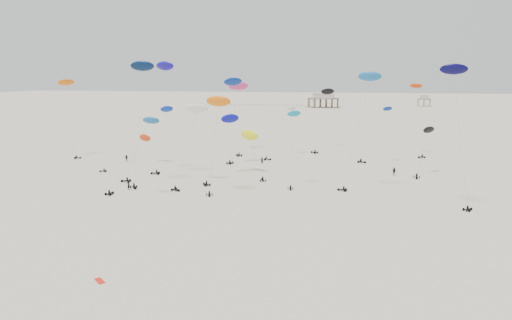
% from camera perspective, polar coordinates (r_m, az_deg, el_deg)
% --- Properties ---
extents(ground_plane, '(900.00, 900.00, 0.00)m').
position_cam_1_polar(ground_plane, '(202.08, 6.88, 3.27)').
color(ground_plane, beige).
extents(pavilion_main, '(21.00, 13.00, 9.80)m').
position_cam_1_polar(pavilion_main, '(351.59, 7.69, 6.66)').
color(pavilion_main, brown).
rests_on(pavilion_main, ground).
extents(pavilion_small, '(9.00, 7.00, 8.00)m').
position_cam_1_polar(pavilion_small, '(382.52, 18.65, 6.37)').
color(pavilion_small, brown).
rests_on(pavilion_small, ground).
extents(pier_fence, '(80.20, 0.20, 1.50)m').
position_cam_1_polar(pier_fence, '(359.89, -0.65, 6.26)').
color(pier_fence, black).
rests_on(pier_fence, ground).
extents(rig_0, '(5.48, 10.54, 11.81)m').
position_cam_1_polar(rig_0, '(118.57, 18.70, 1.48)').
color(rig_0, black).
rests_on(rig_0, ground).
extents(rig_1, '(8.95, 4.64, 11.96)m').
position_cam_1_polar(rig_1, '(96.66, -14.27, -0.21)').
color(rig_1, black).
rests_on(rig_1, ground).
extents(rig_2, '(3.40, 11.87, 15.87)m').
position_cam_1_polar(rig_2, '(119.54, -10.67, 2.80)').
color(rig_2, black).
rests_on(rig_2, ground).
extents(rig_3, '(3.31, 7.74, 15.44)m').
position_cam_1_polar(rig_3, '(100.63, 4.23, 2.52)').
color(rig_3, black).
rests_on(rig_3, ground).
extents(rig_4, '(5.30, 10.16, 25.50)m').
position_cam_1_polar(rig_4, '(106.03, -13.03, 8.08)').
color(rig_4, black).
rests_on(rig_4, ground).
extents(rig_5, '(8.64, 8.62, 21.53)m').
position_cam_1_polar(rig_5, '(147.33, -20.68, 6.77)').
color(rig_5, black).
rests_on(rig_5, ground).
extents(rig_6, '(5.21, 6.47, 18.74)m').
position_cam_1_polar(rig_6, '(94.83, -4.46, 5.32)').
color(rig_6, black).
rests_on(rig_6, ground).
extents(rig_7, '(7.35, 15.40, 17.87)m').
position_cam_1_polar(rig_7, '(138.54, 3.06, 3.78)').
color(rig_7, black).
rests_on(rig_7, ground).
extents(rig_8, '(7.91, 16.78, 22.32)m').
position_cam_1_polar(rig_8, '(149.45, -2.04, 7.47)').
color(rig_8, black).
rests_on(rig_8, ground).
extents(rig_9, '(8.23, 14.57, 26.51)m').
position_cam_1_polar(rig_9, '(113.58, -11.30, 7.81)').
color(rig_9, black).
rests_on(rig_9, ground).
extents(rig_10, '(6.02, 17.71, 21.53)m').
position_cam_1_polar(rig_10, '(153.76, 7.79, 5.96)').
color(rig_10, black).
rests_on(rig_10, ground).
extents(rig_11, '(8.96, 6.16, 14.67)m').
position_cam_1_polar(rig_11, '(131.84, 13.21, 2.45)').
color(rig_11, black).
rests_on(rig_11, ground).
extents(rig_12, '(4.90, 10.57, 20.40)m').
position_cam_1_polar(rig_12, '(146.79, 18.04, 5.24)').
color(rig_12, black).
rests_on(rig_12, ground).
extents(rig_13, '(7.83, 7.38, 23.28)m').
position_cam_1_polar(rig_13, '(100.64, 12.28, 6.85)').
color(rig_13, black).
rests_on(rig_13, ground).
extents(rig_14, '(5.09, 13.16, 17.90)m').
position_cam_1_polar(rig_14, '(104.89, -7.17, 4.38)').
color(rig_14, black).
rests_on(rig_14, ground).
extents(rig_15, '(9.21, 13.81, 13.34)m').
position_cam_1_polar(rig_15, '(114.79, -0.59, 2.28)').
color(rig_15, black).
rests_on(rig_15, ground).
extents(rig_16, '(6.54, 5.95, 24.48)m').
position_cam_1_polar(rig_16, '(90.52, 21.95, 6.90)').
color(rig_16, black).
rests_on(rig_16, ground).
extents(rig_17, '(4.52, 18.24, 18.46)m').
position_cam_1_polar(rig_17, '(111.82, -3.52, 3.34)').
color(rig_17, black).
rests_on(rig_17, ground).
extents(rig_18, '(5.24, 5.98, 22.01)m').
position_cam_1_polar(rig_18, '(126.67, -2.71, 7.20)').
color(rig_18, black).
rests_on(rig_18, ground).
extents(rig_19, '(9.20, 16.92, 18.46)m').
position_cam_1_polar(rig_19, '(129.62, -12.49, 3.82)').
color(rig_19, black).
rests_on(rig_19, ground).
extents(spectator_0, '(0.94, 0.81, 2.17)m').
position_cam_1_polar(spectator_0, '(101.65, -14.34, -3.33)').
color(spectator_0, black).
rests_on(spectator_0, ground).
extents(spectator_1, '(1.18, 0.88, 2.16)m').
position_cam_1_polar(spectator_1, '(116.86, 15.50, -1.70)').
color(spectator_1, black).
rests_on(spectator_1, ground).
extents(spectator_2, '(1.33, 0.74, 2.23)m').
position_cam_1_polar(spectator_2, '(134.63, -14.58, -0.19)').
color(spectator_2, black).
rests_on(spectator_2, ground).
extents(spectator_3, '(0.84, 0.64, 2.09)m').
position_cam_1_polar(spectator_3, '(126.96, 0.69, -0.45)').
color(spectator_3, black).
rests_on(spectator_3, ground).
extents(grounded_kite_b, '(1.79, 1.74, 0.07)m').
position_cam_1_polar(grounded_kite_b, '(59.01, -17.43, -13.06)').
color(grounded_kite_b, red).
rests_on(grounded_kite_b, ground).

